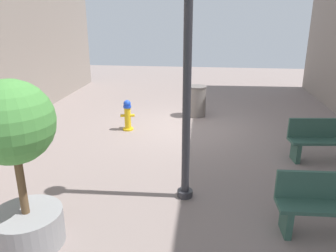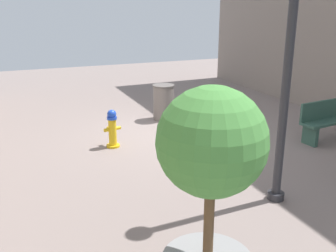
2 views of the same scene
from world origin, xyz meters
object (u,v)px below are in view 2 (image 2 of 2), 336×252
at_px(fire_hydrant, 112,128).
at_px(street_lamp, 291,31).
at_px(trash_bin, 164,102).
at_px(planter_tree, 210,182).
at_px(bench_near, 328,120).

bearing_deg(fire_hydrant, street_lamp, 118.42).
relative_size(fire_hydrant, trash_bin, 0.89).
bearing_deg(fire_hydrant, planter_tree, 86.93).
bearing_deg(trash_bin, fire_hydrant, 40.16).
bearing_deg(bench_near, trash_bin, -46.24).
xyz_separation_m(bench_near, planter_tree, (5.14, 3.52, 0.92)).
relative_size(street_lamp, trash_bin, 4.55).
relative_size(bench_near, trash_bin, 1.67).
relative_size(fire_hydrant, planter_tree, 0.36).
bearing_deg(planter_tree, fire_hydrant, -93.07).
bearing_deg(planter_tree, trash_bin, -108.11).
xyz_separation_m(fire_hydrant, street_lamp, (-1.87, 3.46, 2.30)).
relative_size(planter_tree, street_lamp, 0.54).
relative_size(planter_tree, trash_bin, 2.44).
xyz_separation_m(fire_hydrant, trash_bin, (-1.90, -1.60, 0.06)).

